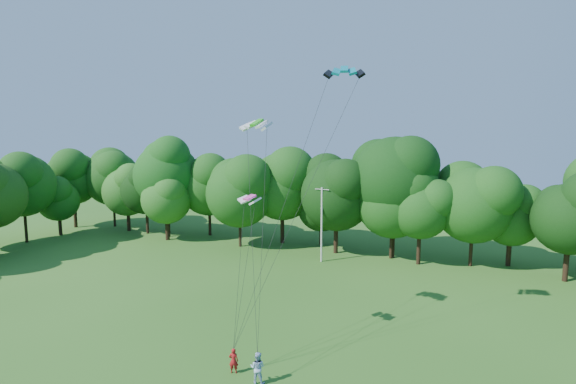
% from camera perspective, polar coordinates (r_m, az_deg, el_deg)
% --- Properties ---
extents(utility_pole, '(1.72, 0.30, 8.60)m').
position_cam_1_polar(utility_pole, '(51.34, 4.29, -4.06)').
color(utility_pole, silver).
rests_on(utility_pole, ground).
extents(kite_flyer_left, '(0.68, 0.55, 1.60)m').
position_cam_1_polar(kite_flyer_left, '(29.76, -6.93, -20.49)').
color(kite_flyer_left, '#AD1618').
rests_on(kite_flyer_left, ground).
extents(kite_flyer_right, '(1.00, 0.82, 1.90)m').
position_cam_1_polar(kite_flyer_right, '(28.60, -3.89, -21.35)').
color(kite_flyer_right, '#A9C4EB').
rests_on(kite_flyer_right, ground).
extents(kite_teal, '(2.85, 1.80, 0.62)m').
position_cam_1_polar(kite_teal, '(32.01, 7.17, 15.21)').
color(kite_teal, '#047E92').
rests_on(kite_teal, ground).
extents(kite_green, '(2.59, 1.66, 0.57)m').
position_cam_1_polar(kite_green, '(32.33, -4.00, 8.80)').
color(kite_green, green).
rests_on(kite_green, ground).
extents(kite_pink, '(1.85, 1.36, 0.35)m').
position_cam_1_polar(kite_pink, '(30.43, -4.89, -0.69)').
color(kite_pink, '#FD46B2').
rests_on(kite_pink, ground).
extents(tree_back_west, '(10.06, 10.06, 14.64)m').
position_cam_1_polar(tree_back_west, '(65.10, -15.14, 2.39)').
color(tree_back_west, '#352015').
rests_on(tree_back_west, ground).
extents(tree_back_center, '(11.13, 11.13, 16.19)m').
position_cam_1_polar(tree_back_center, '(53.51, 13.43, 2.40)').
color(tree_back_center, black).
rests_on(tree_back_center, ground).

